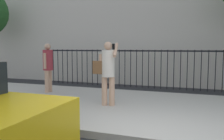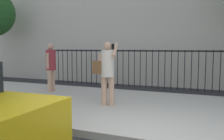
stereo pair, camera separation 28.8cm
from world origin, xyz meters
name	(u,v)px [view 2 (the right image)]	position (x,y,z in m)	size (l,w,h in m)	color
sidewalk	(164,111)	(0.00, 2.20, 0.07)	(28.00, 4.40, 0.15)	#B2ADA3
iron_fence	(181,65)	(0.00, 5.90, 1.02)	(12.03, 0.04, 1.60)	black
pedestrian_on_phone	(107,69)	(-1.48, 1.96, 1.13)	(0.70, 0.50, 1.69)	tan
pedestrian_walking	(51,64)	(-4.07, 3.06, 1.11)	(0.37, 0.49, 1.67)	tan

